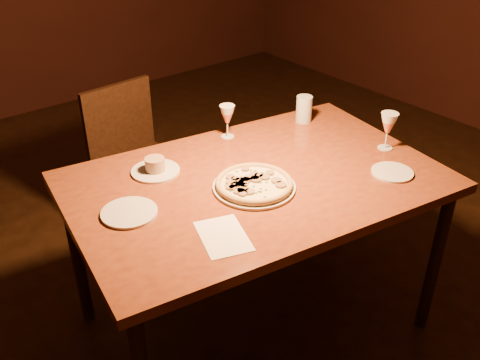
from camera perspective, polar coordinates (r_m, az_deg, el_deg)
floor at (r=2.60m, az=3.89°, el=-18.21°), size 7.00×7.00×0.00m
dining_table at (r=2.27m, az=1.69°, el=-1.35°), size 1.68×1.23×0.82m
chair_far at (r=3.13m, az=-11.15°, el=2.59°), size 0.47×0.47×0.90m
pizza_plate at (r=2.15m, az=1.52°, el=-0.43°), size 0.34×0.34×0.04m
ramekin_saucer at (r=2.30m, az=-9.03°, el=1.32°), size 0.21×0.21×0.07m
wine_glass_far at (r=2.54m, az=-1.36°, el=6.27°), size 0.07×0.07×0.16m
wine_glass_right at (r=2.52m, az=15.46°, el=5.06°), size 0.08×0.08×0.17m
water_tumbler at (r=2.73m, az=6.84°, el=7.52°), size 0.08×0.08×0.13m
side_plate_left at (r=2.05m, az=-11.74°, el=-3.42°), size 0.21×0.21×0.01m
side_plate_near at (r=2.36m, az=15.93°, el=0.80°), size 0.18×0.18×0.01m
menu_card at (r=1.90m, az=-1.80°, el=-6.00°), size 0.23×0.27×0.00m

